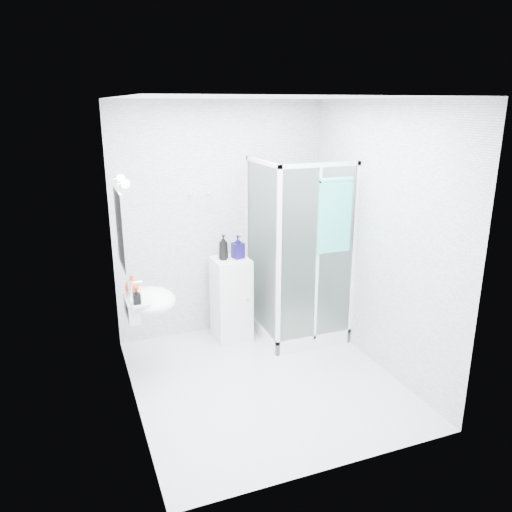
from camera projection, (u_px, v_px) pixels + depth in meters
name	position (u px, v px, depth m)	size (l,w,h in m)	color
room	(265.00, 251.00, 4.42)	(2.40, 2.60, 2.60)	silver
shower_enclosure	(294.00, 300.00, 5.58)	(0.90, 0.95, 2.00)	white
wall_basin	(148.00, 301.00, 4.63)	(0.46, 0.56, 0.35)	white
mirror	(120.00, 230.00, 4.35)	(0.02, 0.60, 0.70)	white
vanity_lights	(122.00, 181.00, 4.25)	(0.10, 0.40, 0.08)	silver
wall_hooks	(200.00, 194.00, 5.36)	(0.23, 0.06, 0.03)	silver
storage_cabinet	(231.00, 299.00, 5.56)	(0.39, 0.42, 0.94)	silver
hand_towel	(335.00, 214.00, 5.00)	(0.36, 0.05, 0.76)	#30B6A6
shampoo_bottle_a	(223.00, 247.00, 5.37)	(0.11, 0.11, 0.28)	black
shampoo_bottle_b	(238.00, 247.00, 5.41)	(0.11, 0.12, 0.25)	#120B46
soap_dispenser_orange	(132.00, 284.00, 4.64)	(0.13, 0.13, 0.17)	#B43C15
soap_dispenser_black	(137.00, 296.00, 4.37)	(0.07, 0.07, 0.14)	black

